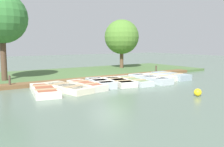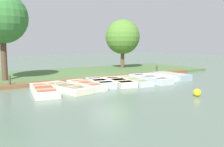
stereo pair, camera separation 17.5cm
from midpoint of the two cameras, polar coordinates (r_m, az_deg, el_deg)
ground_plane at (r=17.39m, az=-0.58°, el=-2.02°), size 80.00×80.00×0.00m
shore_bank at (r=21.73m, az=-7.64°, el=0.00°), size 8.00×24.00×0.20m
dock_walkway at (r=18.50m, az=-2.79°, el=-1.12°), size 1.01×18.48×0.23m
rowboat_0 at (r=14.11m, az=-14.97°, el=-3.66°), size 3.56×1.83×0.35m
rowboat_1 at (r=14.61m, az=-10.14°, el=-3.16°), size 3.71×1.93×0.35m
rowboat_2 at (r=15.15m, az=-5.60°, el=-2.66°), size 3.15×1.32×0.39m
rowboat_3 at (r=15.81m, az=-2.42°, el=-2.15°), size 2.87×1.43×0.43m
rowboat_4 at (r=16.51m, az=1.91°, el=-1.90°), size 3.20×1.63×0.35m
rowboat_5 at (r=17.00m, az=5.24°, el=-1.68°), size 3.52×1.34×0.34m
rowboat_6 at (r=17.78m, az=8.94°, el=-1.22°), size 3.58×1.10×0.42m
rowboat_7 at (r=18.92m, az=10.81°, el=-0.83°), size 2.98×1.48×0.38m
rowboat_8 at (r=19.63m, az=13.61°, el=-0.53°), size 3.04×1.27×0.44m
mooring_post_near at (r=16.19m, az=-22.05°, el=-1.72°), size 0.13×0.13×0.82m
mooring_post_far at (r=21.78m, az=10.41°, el=0.79°), size 0.13×0.13×0.82m
buoy at (r=13.57m, az=19.23°, el=-4.14°), size 0.39×0.39×0.39m
park_tree_far_left at (r=18.35m, az=-23.61°, el=11.49°), size 3.39×3.39×6.08m
park_tree_left at (r=25.36m, az=2.64°, el=8.34°), size 3.45×3.45×5.06m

